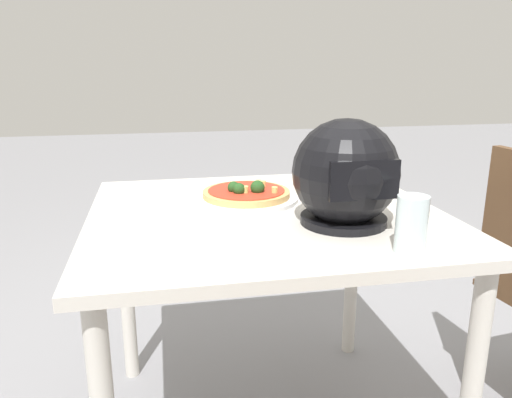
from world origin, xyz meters
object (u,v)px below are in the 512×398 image
Objects in this scene: motorcycle_helmet at (346,174)px; pizza at (246,192)px; dining_table at (266,242)px; drinking_glass at (412,224)px.

pizza is at bearing -51.61° from motorcycle_helmet.
dining_table is 0.47m from drinking_glass.
drinking_glass reaches higher than pizza.
drinking_glass is at bearing 124.22° from dining_table.
drinking_glass is (-0.25, 0.36, 0.16)m from dining_table.
motorcycle_helmet is at bearing 128.39° from pizza.
motorcycle_helmet is (-0.21, 0.27, 0.11)m from pizza.
motorcycle_helmet is at bearing -71.92° from drinking_glass.
motorcycle_helmet reaches higher than pizza.
pizza is 2.04× the size of drinking_glass.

